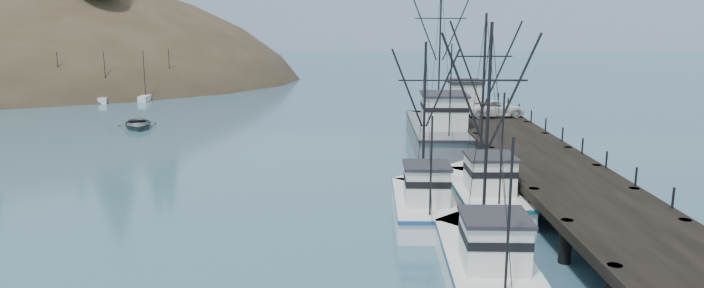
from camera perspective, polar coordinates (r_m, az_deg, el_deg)
name	(u,v)px	position (r m, az deg, el deg)	size (l,w,h in m)	color
ground	(307,273)	(27.47, -4.14, -11.58)	(400.00, 400.00, 0.00)	#335B71
pier	(529,152)	(43.89, 15.80, -0.68)	(6.00, 44.00, 2.00)	black
distant_ridge	(374,48)	(195.60, 2.05, 8.76)	(360.00, 40.00, 26.00)	#9EB2C6
distant_ridge_far	(222,45)	(214.51, -11.76, 8.80)	(180.00, 25.00, 18.00)	silver
moored_sailboats	(85,95)	(88.75, -23.11, 4.14)	(23.16, 17.24, 6.35)	white
trawler_near	(486,261)	(27.01, 12.06, -10.36)	(3.83, 10.66, 10.89)	white
trawler_mid	(424,203)	(34.24, 6.53, -5.33)	(3.48, 9.57, 9.74)	white
trawler_far	(483,191)	(36.96, 11.80, -4.21)	(3.56, 10.85, 11.22)	white
work_vessel	(440,130)	(53.09, 7.98, 1.30)	(5.24, 16.33, 13.58)	slate
pier_shed	(465,95)	(58.66, 10.21, 4.40)	(3.00, 3.20, 2.80)	silver
pickup_truck	(495,108)	(55.82, 12.89, 3.19)	(2.40, 5.22, 1.45)	white
motorboat	(138,128)	(63.55, -18.90, 1.39)	(3.73, 5.22, 1.08)	#4E5457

